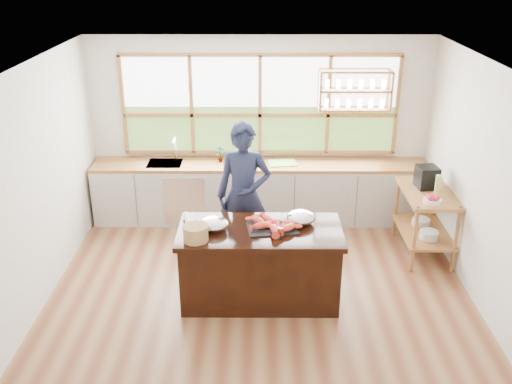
{
  "coord_description": "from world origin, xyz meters",
  "views": [
    {
      "loc": [
        -0.02,
        -5.91,
        3.81
      ],
      "look_at": [
        -0.05,
        0.15,
        1.21
      ],
      "focal_mm": 40.0,
      "sensor_mm": 36.0,
      "label": 1
    }
  ],
  "objects_px": {
    "espresso_machine": "(427,177)",
    "cook": "(244,195)",
    "wicker_basket": "(196,233)",
    "island": "(260,264)"
  },
  "relations": [
    {
      "from": "espresso_machine",
      "to": "cook",
      "type": "bearing_deg",
      "value": -177.89
    },
    {
      "from": "island",
      "to": "espresso_machine",
      "type": "distance_m",
      "value": 2.58
    },
    {
      "from": "espresso_machine",
      "to": "wicker_basket",
      "type": "height_order",
      "value": "espresso_machine"
    },
    {
      "from": "island",
      "to": "cook",
      "type": "xyz_separation_m",
      "value": [
        -0.2,
        0.86,
        0.49
      ]
    },
    {
      "from": "island",
      "to": "cook",
      "type": "height_order",
      "value": "cook"
    },
    {
      "from": "island",
      "to": "espresso_machine",
      "type": "xyz_separation_m",
      "value": [
        2.19,
        1.24,
        0.59
      ]
    },
    {
      "from": "cook",
      "to": "espresso_machine",
      "type": "relative_size",
      "value": 6.48
    },
    {
      "from": "wicker_basket",
      "to": "espresso_machine",
      "type": "bearing_deg",
      "value": 27.51
    },
    {
      "from": "island",
      "to": "wicker_basket",
      "type": "height_order",
      "value": "wicker_basket"
    },
    {
      "from": "wicker_basket",
      "to": "island",
      "type": "bearing_deg",
      "value": 20.87
    }
  ]
}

